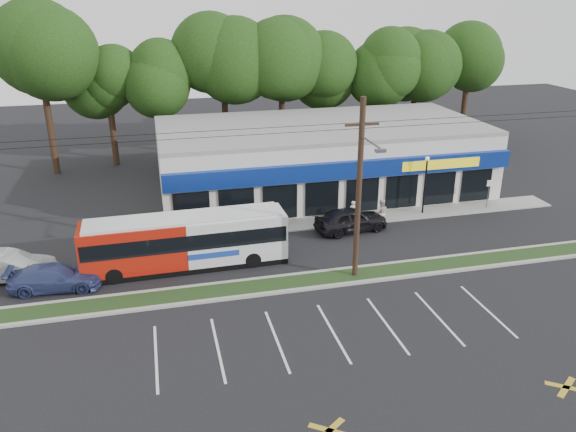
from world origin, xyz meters
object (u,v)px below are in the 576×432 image
(car_dark, at_px, (351,219))
(pedestrian_b, at_px, (381,213))
(car_silver, at_px, (8,267))
(metrobus, at_px, (186,240))
(lamp_post, at_px, (426,178))
(pedestrian_a, at_px, (352,212))
(utility_pole, at_px, (357,185))
(sign_post, at_px, (489,189))
(car_blue, at_px, (55,277))

(car_dark, bearing_deg, pedestrian_b, -87.57)
(car_silver, bearing_deg, metrobus, -85.81)
(metrobus, bearing_deg, lamp_post, 13.15)
(lamp_post, height_order, pedestrian_a, lamp_post)
(pedestrian_a, distance_m, pedestrian_b, 1.95)
(car_dark, height_order, pedestrian_b, pedestrian_b)
(pedestrian_a, bearing_deg, lamp_post, 173.76)
(car_silver, bearing_deg, lamp_post, -74.01)
(lamp_post, relative_size, pedestrian_a, 2.68)
(utility_pole, bearing_deg, sign_post, 30.15)
(utility_pole, bearing_deg, pedestrian_a, 70.18)
(utility_pole, height_order, sign_post, utility_pole)
(utility_pole, height_order, pedestrian_a, utility_pole)
(sign_post, distance_m, pedestrian_a, 10.47)
(car_blue, bearing_deg, utility_pole, -94.72)
(utility_pole, height_order, car_dark, utility_pole)
(sign_post, height_order, car_dark, sign_post)
(car_blue, height_order, pedestrian_a, pedestrian_a)
(sign_post, bearing_deg, car_silver, -173.89)
(car_dark, bearing_deg, sign_post, -90.08)
(metrobus, bearing_deg, car_silver, 174.87)
(metrobus, relative_size, car_dark, 2.39)
(car_silver, height_order, pedestrian_a, car_silver)
(lamp_post, relative_size, pedestrian_b, 2.25)
(lamp_post, height_order, sign_post, lamp_post)
(metrobus, relative_size, car_silver, 2.36)
(pedestrian_a, xyz_separation_m, pedestrian_b, (1.68, -0.98, 0.15))
(utility_pole, xyz_separation_m, metrobus, (-8.82, 3.57, -3.77))
(lamp_post, relative_size, metrobus, 0.37)
(utility_pole, bearing_deg, lamp_post, 43.95)
(car_dark, distance_m, pedestrian_b, 2.32)
(car_dark, distance_m, car_silver, 20.68)
(car_dark, bearing_deg, pedestrian_a, -31.23)
(lamp_post, distance_m, car_blue, 24.66)
(utility_pole, bearing_deg, pedestrian_b, 56.25)
(pedestrian_b, bearing_deg, sign_post, -153.94)
(sign_post, xyz_separation_m, car_blue, (-29.00, -5.07, -0.86))
(sign_post, relative_size, pedestrian_a, 1.40)
(metrobus, bearing_deg, pedestrian_b, 11.82)
(car_blue, bearing_deg, car_dark, -74.08)
(car_blue, xyz_separation_m, pedestrian_b, (20.24, 4.02, 0.25))
(lamp_post, distance_m, metrobus, 17.55)
(utility_pole, distance_m, lamp_post, 11.67)
(sign_post, relative_size, car_dark, 0.46)
(car_silver, bearing_deg, car_dark, -76.37)
(sign_post, xyz_separation_m, metrobus, (-21.99, -4.07, 0.09))
(car_silver, xyz_separation_m, pedestrian_a, (21.20, 3.31, -0.02))
(utility_pole, height_order, pedestrian_b, utility_pole)
(pedestrian_b, bearing_deg, car_dark, 29.23)
(sign_post, bearing_deg, metrobus, -169.50)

